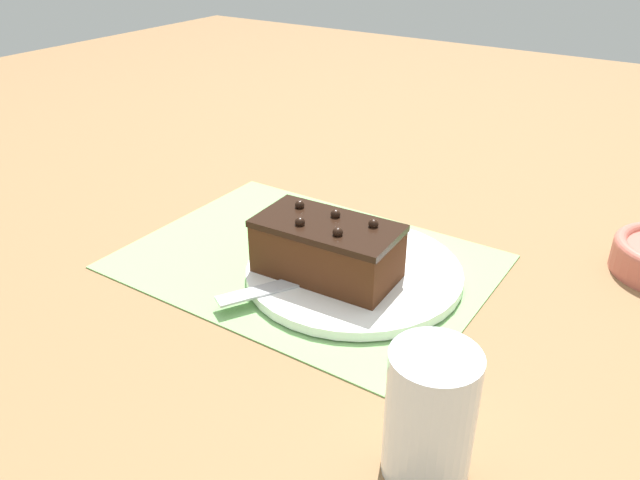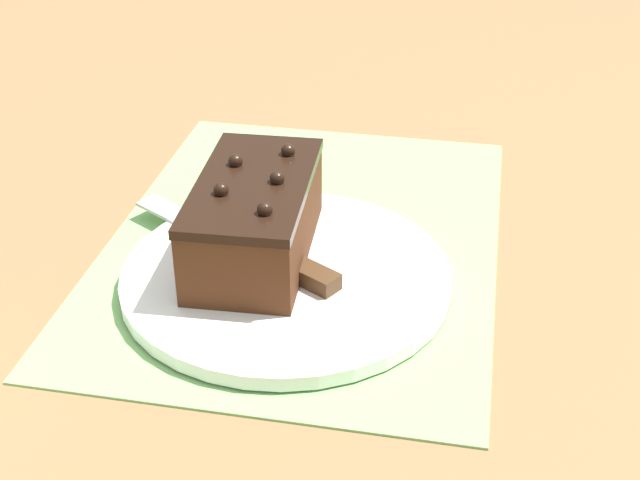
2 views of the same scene
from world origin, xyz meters
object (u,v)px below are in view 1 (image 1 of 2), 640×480
cake_plate (355,271)px  chocolate_cake (327,248)px  drinking_glass (430,415)px  serving_knife (337,268)px

cake_plate → chocolate_cake: size_ratio=1.53×
cake_plate → drinking_glass: bearing=-48.4°
chocolate_cake → serving_knife: (0.01, 0.01, -0.03)m
chocolate_cake → drinking_glass: bearing=-41.1°
cake_plate → drinking_glass: size_ratio=2.27×
cake_plate → serving_knife: size_ratio=1.29×
chocolate_cake → serving_knife: 0.03m
drinking_glass → serving_knife: bearing=136.3°
serving_knife → drinking_glass: drinking_glass is taller
chocolate_cake → drinking_glass: 0.30m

